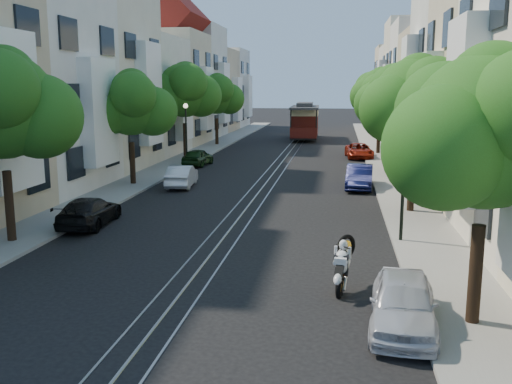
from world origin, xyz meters
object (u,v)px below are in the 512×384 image
at_px(tree_w_c, 185,91).
at_px(lamp_west, 186,125).
at_px(parked_car_w_far, 198,157).
at_px(tree_w_b, 131,106).
at_px(tree_w_d, 217,95).
at_px(lamp_east, 404,163).
at_px(parked_car_e_far, 359,151).
at_px(parked_car_w_near, 89,212).
at_px(tree_e_b, 417,103).
at_px(tree_w_a, 3,107).
at_px(sportbike_rider, 342,262).
at_px(parked_car_w_mid, 182,176).
at_px(tree_e_d, 381,93).
at_px(cable_car, 305,120).
at_px(tree_e_a, 489,135).
at_px(parked_car_e_mid, 360,177).
at_px(tree_e_c, 393,100).
at_px(parked_car_e_near, 403,303).

height_order(tree_w_c, lamp_west, tree_w_c).
bearing_deg(parked_car_w_far, tree_w_b, 84.80).
relative_size(tree_w_d, lamp_east, 1.57).
xyz_separation_m(parked_car_e_far, parked_car_w_near, (-11.20, -23.30, -0.00)).
xyz_separation_m(tree_e_b, parked_car_e_far, (-1.66, 19.14, -4.16)).
xyz_separation_m(tree_w_a, sportbike_rider, (11.38, -3.09, -3.94)).
distance_m(tree_w_b, parked_car_w_near, 10.04).
distance_m(tree_e_b, parked_car_w_mid, 13.34).
bearing_deg(parked_car_w_near, tree_e_d, -119.52).
height_order(tree_w_d, parked_car_e_far, tree_w_d).
height_order(tree_w_a, parked_car_w_mid, tree_w_a).
distance_m(tree_w_b, cable_car, 30.40).
height_order(tree_e_a, parked_car_w_near, tree_e_a).
bearing_deg(parked_car_e_mid, parked_car_w_near, -133.61).
bearing_deg(tree_e_a, tree_w_a, 160.85).
distance_m(tree_e_c, parked_car_e_near, 23.74).
distance_m(tree_e_b, parked_car_w_near, 14.14).
bearing_deg(parked_car_w_mid, tree_e_b, 151.37).
bearing_deg(lamp_east, tree_w_d, 112.80).
bearing_deg(parked_car_e_near, tree_e_d, 92.41).
relative_size(tree_e_d, tree_w_a, 1.02).
bearing_deg(parked_car_w_far, tree_e_d, -140.95).
relative_size(tree_e_a, parked_car_w_far, 1.80).
relative_size(tree_w_b, parked_car_e_near, 1.72).
bearing_deg(parked_car_e_far, parked_car_w_near, -120.22).
bearing_deg(tree_w_d, parked_car_e_near, -72.06).
xyz_separation_m(tree_w_b, parked_car_w_mid, (2.74, -0.02, -3.80)).
relative_size(tree_w_a, tree_w_b, 1.07).
bearing_deg(tree_e_d, tree_w_b, -130.27).
bearing_deg(tree_e_c, lamp_west, 171.51).
bearing_deg(lamp_east, tree_w_a, -171.43).
height_order(tree_e_c, tree_w_b, tree_e_c).
relative_size(tree_w_b, parked_car_e_mid, 1.62).
xyz_separation_m(tree_e_a, parked_car_w_far, (-12.86, 25.38, -3.81)).
relative_size(cable_car, parked_car_w_mid, 2.50).
height_order(tree_w_b, parked_car_w_far, tree_w_b).
xyz_separation_m(tree_w_a, tree_w_c, (0.00, 23.00, 0.34)).
bearing_deg(tree_w_b, cable_car, 75.40).
distance_m(tree_e_a, tree_e_b, 12.00).
xyz_separation_m(tree_e_b, cable_car, (-6.76, 34.33, -2.70)).
relative_size(parked_car_e_mid, parked_car_w_near, 0.99).
relative_size(tree_w_d, parked_car_w_far, 1.88).
bearing_deg(parked_car_e_far, parked_car_w_far, -157.31).
bearing_deg(lamp_west, tree_w_d, 93.44).
height_order(tree_e_c, lamp_east, tree_e_c).
relative_size(tree_w_c, parked_car_e_mid, 1.83).
bearing_deg(parked_car_w_near, lamp_east, 172.73).
bearing_deg(sportbike_rider, parked_car_e_near, -50.81).
bearing_deg(tree_e_c, cable_car, 106.16).
height_order(parked_car_e_mid, parked_car_w_near, parked_car_e_mid).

